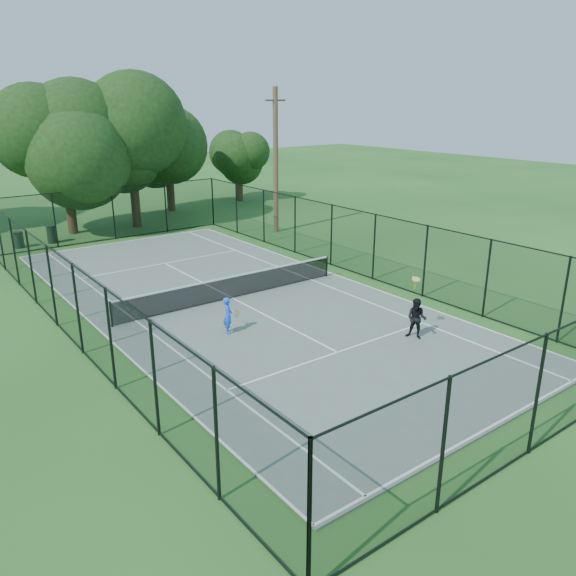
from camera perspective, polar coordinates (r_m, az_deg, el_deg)
ground at (r=22.91m, az=-5.63°, el=-1.19°), size 120.00×120.00×0.00m
tennis_court at (r=22.90m, az=-5.63°, el=-1.12°), size 11.00×24.00×0.06m
tennis_net at (r=22.72m, az=-5.67°, el=0.18°), size 10.08×0.08×0.95m
fence at (r=22.44m, az=-5.75°, el=2.41°), size 13.10×26.10×3.00m
tree_near_left at (r=35.94m, az=-21.86°, el=12.84°), size 6.12×6.12×7.98m
tree_near_mid at (r=36.66m, az=-15.75°, el=14.18°), size 6.59×6.59×8.62m
tree_near_right at (r=41.70m, az=-12.18°, el=14.26°), size 5.52×5.52×7.62m
tree_far_right at (r=45.45m, az=-5.03°, el=12.67°), size 3.75×3.75×4.96m
trash_bin_left at (r=34.07m, az=-25.71°, el=4.45°), size 0.58×0.58×0.90m
trash_bin_right at (r=34.47m, az=-22.86°, el=5.07°), size 0.58×0.58×1.01m
utility_pole at (r=34.00m, az=-1.26°, el=12.80°), size 1.40×0.30×8.43m
player_blue at (r=19.36m, az=-6.12°, el=-2.76°), size 0.82×0.56×1.30m
player_black at (r=19.29m, az=12.92°, el=-3.04°), size 0.79×1.00×2.02m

